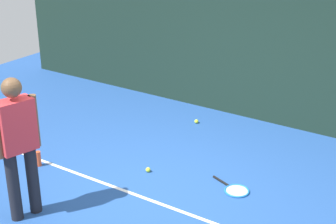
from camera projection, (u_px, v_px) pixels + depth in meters
name	position (u px, v px, depth m)	size (l,w,h in m)	color
ground_plane	(151.00, 196.00, 6.42)	(12.00, 12.00, 0.00)	#234C93
back_fence	(257.00, 38.00, 8.20)	(10.00, 0.10, 2.76)	#192D23
court_line	(147.00, 199.00, 6.35)	(9.00, 0.05, 0.00)	white
tennis_player	(18.00, 141.00, 5.67)	(0.32, 0.51, 1.70)	black
tennis_racket	(235.00, 190.00, 6.53)	(0.64, 0.42, 0.03)	black
tennis_ball_near_player	(148.00, 170.00, 6.97)	(0.07, 0.07, 0.07)	#CCE033
tennis_ball_by_fence	(196.00, 121.00, 8.48)	(0.07, 0.07, 0.07)	#CCE033
water_bottle	(39.00, 159.00, 7.10)	(0.07, 0.07, 0.22)	#D84C26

